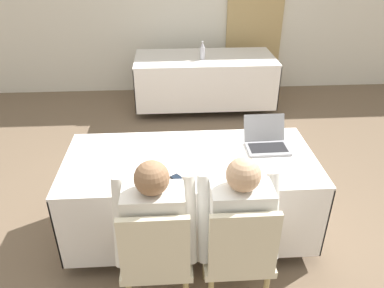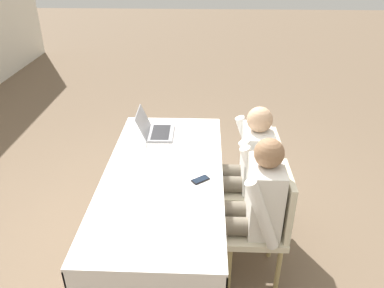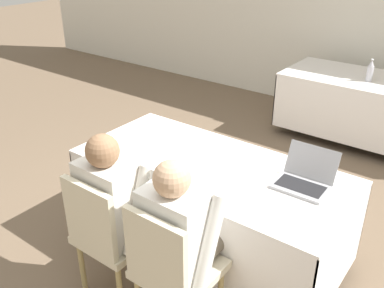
{
  "view_description": "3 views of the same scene",
  "coord_description": "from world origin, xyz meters",
  "px_view_note": "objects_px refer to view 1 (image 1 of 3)",
  "views": [
    {
      "loc": [
        -0.14,
        -2.43,
        2.27
      ],
      "look_at": [
        0.0,
        -0.22,
        1.0
      ],
      "focal_mm": 35.0,
      "sensor_mm": 36.0,
      "label": 1
    },
    {
      "loc": [
        -2.36,
        -0.31,
        2.31
      ],
      "look_at": [
        0.0,
        -0.22,
        1.0
      ],
      "focal_mm": 35.0,
      "sensor_mm": 36.0,
      "label": 2
    },
    {
      "loc": [
        1.44,
        -2.15,
        2.21
      ],
      "look_at": [
        0.0,
        -0.22,
        1.0
      ],
      "focal_mm": 40.0,
      "sensor_mm": 36.0,
      "label": 3
    }
  ],
  "objects_px": {
    "laptop": "(267,142)",
    "chair_near_right": "(238,252)",
    "cell_phone": "(179,179)",
    "water_bottle": "(202,51)",
    "person_white_shirt": "(237,221)",
    "person_checkered_shirt": "(156,225)",
    "chair_near_left": "(156,256)"
  },
  "relations": [
    {
      "from": "laptop",
      "to": "water_bottle",
      "type": "relative_size",
      "value": 1.4
    },
    {
      "from": "water_bottle",
      "to": "person_checkered_shirt",
      "type": "relative_size",
      "value": 0.2
    },
    {
      "from": "chair_near_left",
      "to": "chair_near_right",
      "type": "bearing_deg",
      "value": -180.0
    },
    {
      "from": "chair_near_left",
      "to": "person_white_shirt",
      "type": "relative_size",
      "value": 0.78
    },
    {
      "from": "laptop",
      "to": "cell_phone",
      "type": "distance_m",
      "value": 0.83
    },
    {
      "from": "chair_near_right",
      "to": "person_checkered_shirt",
      "type": "height_order",
      "value": "person_checkered_shirt"
    },
    {
      "from": "water_bottle",
      "to": "laptop",
      "type": "bearing_deg",
      "value": -82.74
    },
    {
      "from": "laptop",
      "to": "person_white_shirt",
      "type": "xyz_separation_m",
      "value": [
        -0.37,
        -0.79,
        -0.12
      ]
    },
    {
      "from": "laptop",
      "to": "person_checkered_shirt",
      "type": "relative_size",
      "value": 0.29
    },
    {
      "from": "laptop",
      "to": "water_bottle",
      "type": "distance_m",
      "value": 2.42
    },
    {
      "from": "laptop",
      "to": "chair_near_right",
      "type": "xyz_separation_m",
      "value": [
        -0.37,
        -0.89,
        -0.28
      ]
    },
    {
      "from": "chair_near_left",
      "to": "person_white_shirt",
      "type": "height_order",
      "value": "person_white_shirt"
    },
    {
      "from": "chair_near_right",
      "to": "person_white_shirt",
      "type": "height_order",
      "value": "person_white_shirt"
    },
    {
      "from": "water_bottle",
      "to": "chair_near_right",
      "type": "height_order",
      "value": "water_bottle"
    },
    {
      "from": "person_checkered_shirt",
      "to": "chair_near_right",
      "type": "bearing_deg",
      "value": 168.42
    },
    {
      "from": "cell_phone",
      "to": "chair_near_right",
      "type": "relative_size",
      "value": 0.15
    },
    {
      "from": "laptop",
      "to": "chair_near_right",
      "type": "distance_m",
      "value": 1.0
    },
    {
      "from": "laptop",
      "to": "person_white_shirt",
      "type": "height_order",
      "value": "person_white_shirt"
    },
    {
      "from": "chair_near_left",
      "to": "person_checkered_shirt",
      "type": "xyz_separation_m",
      "value": [
        0.0,
        0.1,
        0.16
      ]
    },
    {
      "from": "water_bottle",
      "to": "person_white_shirt",
      "type": "distance_m",
      "value": 3.19
    },
    {
      "from": "cell_phone",
      "to": "water_bottle",
      "type": "bearing_deg",
      "value": 44.28
    },
    {
      "from": "cell_phone",
      "to": "water_bottle",
      "type": "xyz_separation_m",
      "value": [
        0.41,
        2.82,
        0.1
      ]
    },
    {
      "from": "chair_near_right",
      "to": "water_bottle",
      "type": "bearing_deg",
      "value": -91.08
    },
    {
      "from": "laptop",
      "to": "water_bottle",
      "type": "height_order",
      "value": "water_bottle"
    },
    {
      "from": "cell_phone",
      "to": "person_white_shirt",
      "type": "distance_m",
      "value": 0.51
    },
    {
      "from": "laptop",
      "to": "chair_near_right",
      "type": "height_order",
      "value": "laptop"
    },
    {
      "from": "person_checkered_shirt",
      "to": "person_white_shirt",
      "type": "relative_size",
      "value": 1.0
    },
    {
      "from": "laptop",
      "to": "person_white_shirt",
      "type": "relative_size",
      "value": 0.29
    },
    {
      "from": "cell_phone",
      "to": "person_white_shirt",
      "type": "relative_size",
      "value": 0.12
    },
    {
      "from": "chair_near_right",
      "to": "person_white_shirt",
      "type": "distance_m",
      "value": 0.19
    },
    {
      "from": "cell_phone",
      "to": "person_checkered_shirt",
      "type": "distance_m",
      "value": 0.41
    },
    {
      "from": "cell_phone",
      "to": "chair_near_right",
      "type": "height_order",
      "value": "chair_near_right"
    }
  ]
}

